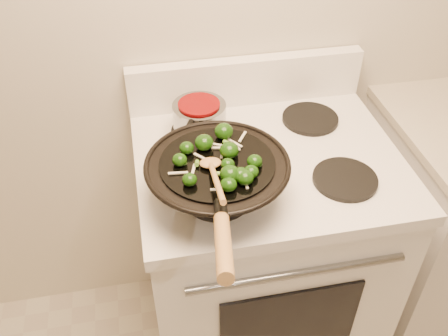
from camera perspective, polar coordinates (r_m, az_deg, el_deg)
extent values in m
cube|color=white|center=(1.82, 4.19, -10.44)|extent=(0.76, 0.64, 0.88)
cube|color=white|center=(1.49, 5.02, 0.81)|extent=(0.78, 0.66, 0.04)
cube|color=white|center=(1.67, 2.53, 9.91)|extent=(0.78, 0.05, 0.16)
cylinder|color=gray|center=(1.36, 8.39, -11.87)|extent=(0.60, 0.02, 0.02)
cube|color=black|center=(1.55, 7.50, -16.96)|extent=(0.42, 0.01, 0.28)
cylinder|color=black|center=(1.33, -0.73, -3.27)|extent=(0.18, 0.18, 0.01)
cylinder|color=black|center=(1.42, 13.66, -1.25)|extent=(0.18, 0.18, 0.01)
cylinder|color=black|center=(1.56, -2.76, 4.20)|extent=(0.18, 0.18, 0.01)
cylinder|color=black|center=(1.64, 9.82, 5.58)|extent=(0.18, 0.18, 0.01)
torus|color=black|center=(1.26, -0.77, 0.47)|extent=(0.37, 0.37, 0.01)
cylinder|color=black|center=(1.26, -0.78, 0.57)|extent=(0.29, 0.29, 0.01)
cylinder|color=black|center=(1.07, -0.38, -4.79)|extent=(0.04, 0.07, 0.04)
cylinder|color=#A97B42|center=(0.97, -0.07, -8.91)|extent=(0.06, 0.20, 0.07)
ellipsoid|color=#123508|center=(1.26, 0.60, 2.04)|extent=(0.05, 0.05, 0.04)
cylinder|color=#3D762A|center=(1.27, 1.24, 1.64)|extent=(0.02, 0.02, 0.02)
ellipsoid|color=#123508|center=(1.19, 0.68, -0.69)|extent=(0.05, 0.05, 0.04)
ellipsoid|color=#123508|center=(1.32, -0.02, 4.23)|extent=(0.05, 0.05, 0.04)
ellipsoid|color=#123508|center=(1.23, 3.52, 0.78)|extent=(0.04, 0.04, 0.03)
cylinder|color=#3D762A|center=(1.24, 4.02, 0.50)|extent=(0.02, 0.02, 0.01)
ellipsoid|color=#123508|center=(1.17, 0.57, -1.90)|extent=(0.04, 0.04, 0.03)
ellipsoid|color=#123508|center=(1.19, 1.91, -0.81)|extent=(0.04, 0.04, 0.04)
ellipsoid|color=#123508|center=(1.17, 0.40, -1.91)|extent=(0.04, 0.04, 0.03)
cylinder|color=#3D762A|center=(1.18, 0.93, -2.15)|extent=(0.02, 0.02, 0.02)
ellipsoid|color=#123508|center=(1.18, 2.42, -1.09)|extent=(0.04, 0.04, 0.04)
ellipsoid|color=#123508|center=(1.20, 3.12, -0.42)|extent=(0.04, 0.04, 0.03)
ellipsoid|color=#123508|center=(1.23, 0.42, 0.43)|extent=(0.03, 0.03, 0.03)
cylinder|color=#3D762A|center=(1.23, 0.90, 0.21)|extent=(0.02, 0.02, 0.02)
ellipsoid|color=#123508|center=(1.28, -4.29, 2.31)|extent=(0.04, 0.04, 0.03)
ellipsoid|color=#123508|center=(1.29, -2.29, 2.93)|extent=(0.05, 0.05, 0.04)
ellipsoid|color=#123508|center=(1.24, -5.10, 0.95)|extent=(0.04, 0.04, 0.03)
cylinder|color=#3D762A|center=(1.25, -4.56, 0.69)|extent=(0.01, 0.02, 0.01)
ellipsoid|color=#123508|center=(1.18, -3.95, -1.33)|extent=(0.04, 0.04, 0.03)
cube|color=silver|center=(1.17, -0.63, -2.47)|extent=(0.04, 0.01, 0.00)
cube|color=silver|center=(1.23, -3.54, -0.30)|extent=(0.02, 0.05, 0.00)
cube|color=silver|center=(1.26, -2.58, 1.21)|extent=(0.04, 0.04, 0.00)
cube|color=silver|center=(1.31, 1.20, 2.90)|extent=(0.04, 0.05, 0.00)
cube|color=silver|center=(1.22, -5.27, -0.57)|extent=(0.05, 0.01, 0.00)
cube|color=silver|center=(1.28, -0.20, 1.78)|extent=(0.02, 0.05, 0.00)
cube|color=silver|center=(1.30, 1.32, 2.55)|extent=(0.02, 0.04, 0.00)
cube|color=silver|center=(1.31, -1.07, 2.72)|extent=(0.04, 0.02, 0.00)
cube|color=silver|center=(1.19, 2.42, -1.61)|extent=(0.01, 0.05, 0.00)
cube|color=silver|center=(1.29, -0.64, 2.32)|extent=(0.04, 0.01, 0.00)
cube|color=silver|center=(1.33, 2.13, 3.59)|extent=(0.03, 0.04, 0.00)
cylinder|color=#5F9831|center=(1.19, 2.08, -1.48)|extent=(0.02, 0.03, 0.02)
cylinder|color=#5F9831|center=(1.21, -0.42, -0.67)|extent=(0.02, 0.02, 0.01)
cylinder|color=#5F9831|center=(1.30, 0.39, 2.89)|extent=(0.02, 0.02, 0.01)
cylinder|color=#5F9831|center=(1.32, 0.21, 3.60)|extent=(0.03, 0.03, 0.02)
cylinder|color=#5F9831|center=(1.24, -3.12, 0.55)|extent=(0.03, 0.03, 0.02)
sphere|color=beige|center=(1.20, -4.00, -1.22)|extent=(0.01, 0.01, 0.01)
sphere|color=beige|center=(1.27, 1.28, 1.70)|extent=(0.01, 0.01, 0.01)
sphere|color=beige|center=(1.19, -0.07, -1.68)|extent=(0.01, 0.01, 0.01)
ellipsoid|color=#A97B42|center=(1.24, -1.56, 0.60)|extent=(0.06, 0.04, 0.01)
cylinder|color=#A97B42|center=(1.13, -0.87, -1.58)|extent=(0.02, 0.22, 0.09)
cylinder|color=gray|center=(1.53, -2.82, 5.78)|extent=(0.16, 0.16, 0.09)
cylinder|color=#630405|center=(1.50, -2.88, 7.29)|extent=(0.13, 0.13, 0.01)
cylinder|color=black|center=(1.41, -4.30, 4.19)|extent=(0.06, 0.10, 0.02)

